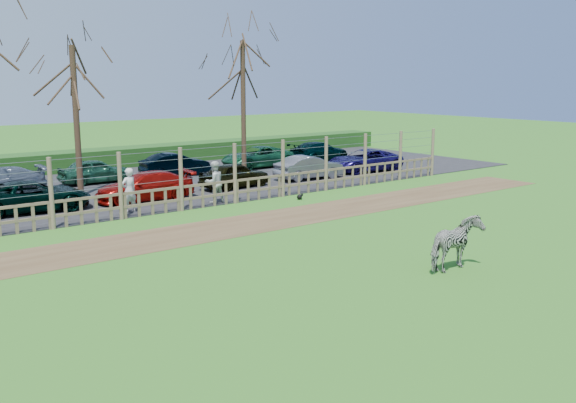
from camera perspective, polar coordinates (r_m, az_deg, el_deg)
ground at (r=19.06m, az=2.25°, el=-4.74°), size 120.00×120.00×0.00m
dirt_strip at (r=22.57m, az=-5.13°, el=-2.26°), size 34.00×2.80×0.01m
asphalt at (r=31.30m, az=-15.11°, el=1.16°), size 44.00×13.00×0.04m
hedge at (r=37.72m, az=-19.32°, el=3.35°), size 46.00×2.00×1.10m
fence at (r=25.37m, az=-9.45°, el=0.95°), size 30.16×0.16×2.50m
tree_mid at (r=29.22m, az=-18.48°, el=9.86°), size 4.80×4.80×6.83m
tree_right at (r=33.76m, az=-4.03°, el=11.11°), size 4.80×4.80×7.35m
zebra at (r=17.94m, az=14.71°, el=-3.67°), size 1.82×0.97×1.47m
visitor_a at (r=25.30m, az=-13.96°, el=0.97°), size 0.70×0.54×1.72m
visitor_b at (r=26.67m, az=-6.57°, el=1.73°), size 0.84×0.66×1.72m
crow at (r=27.48m, az=1.05°, el=0.42°), size 0.30×0.23×0.25m
car_2 at (r=26.70m, az=-21.74°, el=0.45°), size 4.52×2.48×1.20m
car_3 at (r=27.67m, az=-12.59°, el=1.32°), size 4.29×2.11×1.20m
car_4 at (r=30.26m, az=-4.77°, el=2.36°), size 3.66×1.81×1.20m
car_5 at (r=32.76m, az=1.89°, el=3.06°), size 3.71×1.49×1.20m
car_6 at (r=35.68m, az=6.82°, el=3.64°), size 4.54×2.54×1.20m
car_10 at (r=32.85m, az=-16.74°, el=2.62°), size 3.55×1.48×1.20m
car_11 at (r=34.33m, az=-10.00°, el=3.26°), size 3.74×1.58×1.20m
car_12 at (r=37.05m, az=-2.76°, el=3.97°), size 4.32×1.99×1.20m
car_13 at (r=39.78m, az=2.79°, el=4.46°), size 4.23×1.93×1.20m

